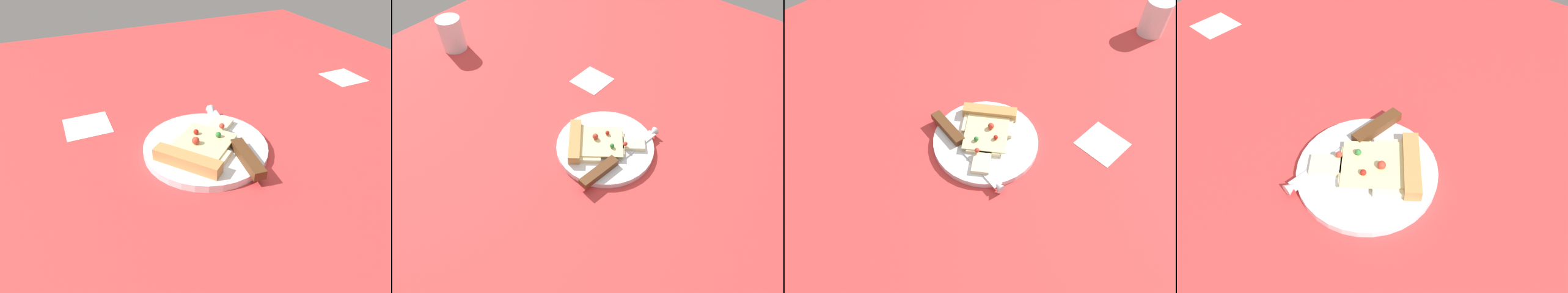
% 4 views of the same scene
% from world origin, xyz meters
% --- Properties ---
extents(ground_plane, '(1.60, 1.60, 0.03)m').
position_xyz_m(ground_plane, '(-0.00, -0.00, -0.01)').
color(ground_plane, '#D13838').
rests_on(ground_plane, ground).
extents(plate, '(0.23, 0.23, 0.01)m').
position_xyz_m(plate, '(-0.02, 0.03, 0.01)').
color(plate, silver).
rests_on(plate, ground_plane).
extents(pizza_slice, '(0.18, 0.17, 0.03)m').
position_xyz_m(pizza_slice, '(-0.00, 0.04, 0.02)').
color(pizza_slice, beige).
rests_on(pizza_slice, plate).
extents(knife, '(0.05, 0.24, 0.02)m').
position_xyz_m(knife, '(-0.07, 0.06, 0.02)').
color(knife, silver).
rests_on(knife, plate).
extents(drinking_glass, '(0.07, 0.07, 0.10)m').
position_xyz_m(drinking_glass, '(0.58, -0.00, 0.05)').
color(drinking_glass, white).
rests_on(drinking_glass, ground_plane).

